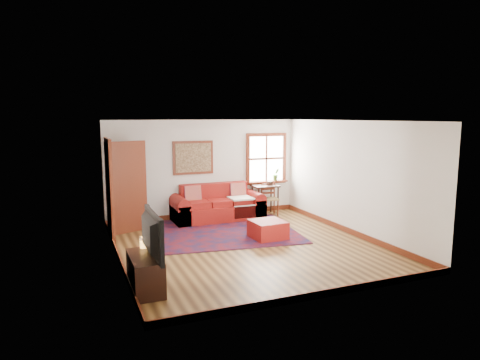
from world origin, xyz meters
name	(u,v)px	position (x,y,z in m)	size (l,w,h in m)	color
ground	(246,245)	(0.00, 0.00, 0.00)	(5.50, 5.50, 0.00)	#432812
room_envelope	(246,164)	(0.00, 0.02, 1.65)	(5.04, 5.54, 2.52)	silver
window	(268,164)	(1.78, 2.70, 1.31)	(1.18, 0.20, 1.38)	white
doorway	(121,187)	(-2.21, 1.78, 1.07)	(0.89, 1.08, 2.14)	black
framed_artwork	(193,158)	(-0.30, 2.71, 1.55)	(1.05, 0.07, 0.85)	maroon
persian_rug	(220,232)	(-0.16, 1.13, 0.01)	(3.35, 2.68, 0.02)	#5C0D12
red_leather_sofa	(218,208)	(0.20, 2.31, 0.30)	(2.27, 0.94, 0.89)	maroon
red_ottoman	(268,230)	(0.63, 0.28, 0.19)	(0.67, 0.67, 0.39)	maroon
side_table	(265,190)	(1.54, 2.35, 0.66)	(0.66, 0.49, 0.79)	black
ladder_back_chair	(269,197)	(1.63, 2.28, 0.47)	(0.46, 0.45, 0.87)	tan
media_cabinet	(145,273)	(-2.27, -1.49, 0.26)	(0.43, 0.96, 0.53)	black
television	(146,235)	(-2.25, -1.53, 0.87)	(1.17, 0.15, 0.67)	black
candle_hurricane	(143,243)	(-2.22, -1.09, 0.61)	(0.12, 0.12, 0.18)	silver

